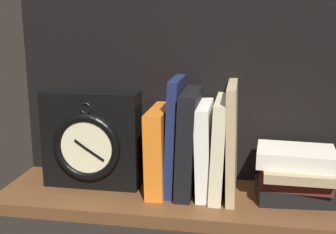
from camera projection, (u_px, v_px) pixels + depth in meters
ground_plane at (190, 200)px, 91.37cm from camera, size 79.10×22.48×2.50cm
back_panel at (197, 89)px, 96.54cm from camera, size 79.10×1.20×40.53cm
book_orange_pandolfini at (160, 149)px, 92.21cm from camera, size 3.99×14.95×17.45cm
book_navy_bierce at (175, 135)px, 90.93cm from camera, size 2.90×12.25×23.83cm
book_black_skeptic at (189, 142)px, 90.73cm from camera, size 4.08×14.87×21.38cm
book_white_catcher at (205, 149)px, 90.47cm from camera, size 3.56×13.95×18.75cm
book_cream_twain at (219, 147)px, 89.83cm from camera, size 3.13×15.65×19.90cm
book_tan_shortstories at (232, 140)px, 89.06cm from camera, size 2.31×15.84×22.94cm
framed_clock at (91, 140)px, 93.56cm from camera, size 20.54×7.49×20.54cm
book_stack_side at (297, 175)px, 87.76cm from camera, size 18.40×13.66×10.49cm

